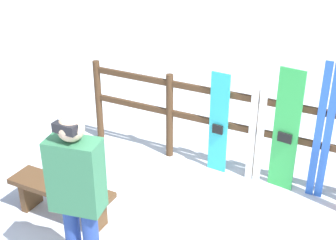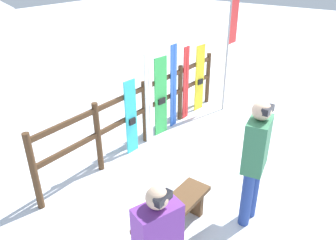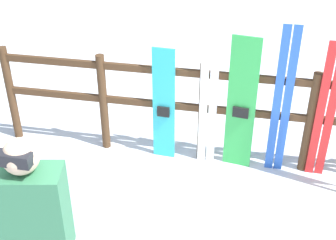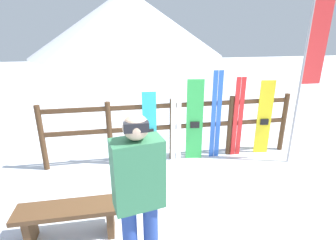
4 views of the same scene
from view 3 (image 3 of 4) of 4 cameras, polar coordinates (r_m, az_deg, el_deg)
The scene contains 7 objects.
fence at distance 5.28m, azimuth 4.29°, elevation 1.84°, with size 4.82×0.10×1.22m.
person_plaid_green at distance 3.35m, azimuth -15.81°, elevation -13.04°, with size 0.50×0.34×1.77m.
snowboard_cyan at distance 5.30m, azimuth -0.52°, elevation 1.76°, with size 0.26×0.07×1.39m.
ski_pair_white at distance 5.15m, azimuth 4.98°, elevation 3.02°, with size 0.19×0.02×1.75m.
snowboard_green at distance 5.17m, azimuth 8.92°, elevation 1.77°, with size 0.32×0.09×1.59m.
ski_pair_blue at distance 5.14m, azimuth 13.74°, elevation 2.07°, with size 0.20×0.02×1.74m.
ski_pair_red at distance 5.23m, azimuth 18.64°, elevation 0.89°, with size 0.19×0.02×1.60m.
Camera 3 is at (0.50, -2.60, 3.31)m, focal length 50.00 mm.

